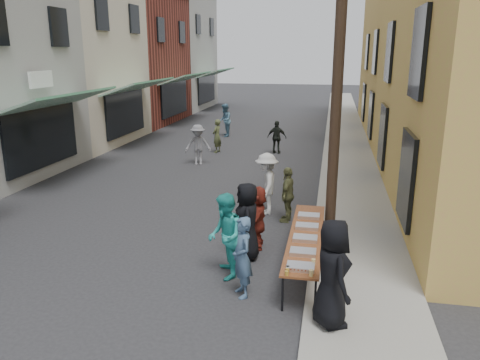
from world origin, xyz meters
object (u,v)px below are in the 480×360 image
at_px(catering_tray_sausage, 301,267).
at_px(server, 332,273).
at_px(guest_front_c, 225,236).
at_px(guest_front_a, 247,221).
at_px(utility_pole_far, 337,52).
at_px(utility_pole_mid, 337,52).
at_px(serving_table, 306,236).
at_px(utility_pole_near, 339,53).

relative_size(catering_tray_sausage, server, 0.27).
xyz_separation_m(catering_tray_sausage, guest_front_c, (-1.60, 0.89, 0.10)).
bearing_deg(guest_front_a, utility_pole_far, 160.53).
bearing_deg(catering_tray_sausage, guest_front_a, 125.20).
distance_m(utility_pole_mid, serving_table, 14.47).
bearing_deg(utility_pole_near, serving_table, -104.34).
relative_size(utility_pole_far, server, 4.85).
xyz_separation_m(utility_pole_near, utility_pole_far, (0.00, 24.00, 0.00)).
relative_size(utility_pole_near, guest_front_c, 5.04).
distance_m(catering_tray_sausage, guest_front_a, 2.30).
distance_m(serving_table, server, 2.36).
xyz_separation_m(utility_pole_far, serving_table, (-0.50, -25.96, -3.79)).
bearing_deg(serving_table, guest_front_c, -154.72).
distance_m(utility_pole_far, catering_tray_sausage, 27.86).
relative_size(utility_pole_mid, serving_table, 2.25).
height_order(utility_pole_near, utility_pole_far, same).
bearing_deg(server, utility_pole_far, -22.89).
bearing_deg(guest_front_a, utility_pole_mid, 157.01).
height_order(guest_front_a, guest_front_c, guest_front_c).
xyz_separation_m(utility_pole_far, catering_tray_sausage, (-0.50, -27.61, -3.71)).
distance_m(catering_tray_sausage, guest_front_c, 1.83).
relative_size(utility_pole_near, utility_pole_far, 1.00).
height_order(utility_pole_far, guest_front_c, utility_pole_far).
relative_size(serving_table, catering_tray_sausage, 8.00).
xyz_separation_m(utility_pole_mid, guest_front_c, (-2.10, -14.71, -3.61)).
xyz_separation_m(utility_pole_far, guest_front_a, (-1.83, -25.73, -3.62)).
distance_m(serving_table, guest_front_c, 1.78).
bearing_deg(utility_pole_far, guest_front_a, -94.06).
bearing_deg(server, catering_tray_sausage, 18.36).
height_order(utility_pole_near, serving_table, utility_pole_near).
xyz_separation_m(catering_tray_sausage, server, (0.55, -0.62, 0.24)).
distance_m(utility_pole_mid, server, 16.60).
relative_size(utility_pole_near, server, 4.85).
xyz_separation_m(utility_pole_near, serving_table, (-0.50, -1.96, -3.79)).
relative_size(utility_pole_near, guest_front_a, 5.10).
height_order(guest_front_a, server, server).
distance_m(serving_table, catering_tray_sausage, 1.65).
bearing_deg(server, utility_pole_near, -22.31).
bearing_deg(server, guest_front_a, 13.85).
bearing_deg(utility_pole_far, utility_pole_mid, -90.00).
bearing_deg(server, serving_table, -9.40).
xyz_separation_m(serving_table, guest_front_c, (-1.60, -0.76, 0.18)).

